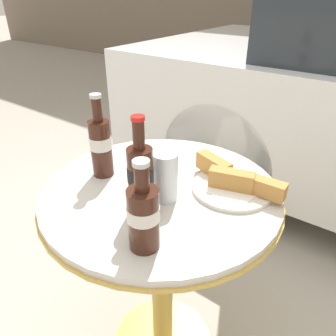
# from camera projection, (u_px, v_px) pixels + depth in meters

# --- Properties ---
(bistro_table) EXTENTS (0.69, 0.69, 0.72)m
(bistro_table) POSITION_uv_depth(u_px,v_px,m) (162.00, 235.00, 1.02)
(bistro_table) COLOR gold
(bistro_table) RESTS_ON ground_plane
(cola_bottle_left) EXTENTS (0.06, 0.06, 0.25)m
(cola_bottle_left) POSITION_uv_depth(u_px,v_px,m) (101.00, 145.00, 0.95)
(cola_bottle_left) COLOR #3D1E14
(cola_bottle_left) RESTS_ON bistro_table
(cola_bottle_right) EXTENTS (0.07, 0.07, 0.21)m
(cola_bottle_right) POSITION_uv_depth(u_px,v_px,m) (143.00, 215.00, 0.68)
(cola_bottle_right) COLOR #3D1E14
(cola_bottle_right) RESTS_ON bistro_table
(cola_bottle_center) EXTENTS (0.06, 0.06, 0.26)m
(cola_bottle_center) POSITION_uv_depth(u_px,v_px,m) (141.00, 177.00, 0.79)
(cola_bottle_center) COLOR #3D1E14
(cola_bottle_center) RESTS_ON bistro_table
(drinking_glass) EXTENTS (0.07, 0.07, 0.13)m
(drinking_glass) POSITION_uv_depth(u_px,v_px,m) (165.00, 178.00, 0.86)
(drinking_glass) COLOR silver
(drinking_glass) RESTS_ON bistro_table
(lunch_plate_near) EXTENTS (0.28, 0.22, 0.07)m
(lunch_plate_near) POSITION_uv_depth(u_px,v_px,m) (233.00, 182.00, 0.91)
(lunch_plate_near) COLOR silver
(lunch_plate_near) RESTS_ON bistro_table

